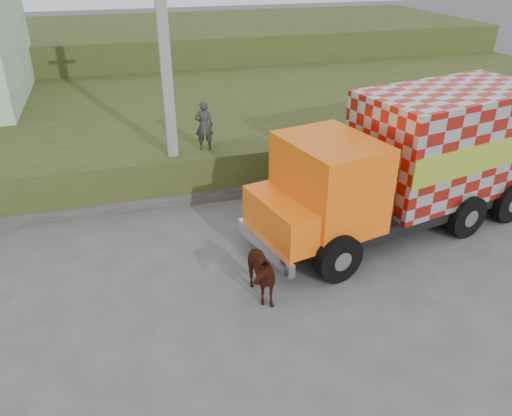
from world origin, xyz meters
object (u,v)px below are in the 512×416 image
object	(u,v)px
cargo_truck	(414,161)
pedestrian	(204,125)
utility_pole	(166,70)
cow	(256,272)

from	to	relation	value
cargo_truck	pedestrian	xyz separation A→B (m)	(-5.13, 3.67, 0.32)
utility_pole	pedestrian	size ratio (longest dim) A/B	5.19
cargo_truck	cow	distance (m)	5.69
pedestrian	utility_pole	bearing A→B (deg)	20.83
cargo_truck	pedestrian	size ratio (longest dim) A/B	5.75
utility_pole	cargo_truck	size ratio (longest dim) A/B	0.90
utility_pole	cow	world-z (taller)	utility_pole
utility_pole	cargo_truck	distance (m)	7.40
cargo_truck	utility_pole	bearing A→B (deg)	138.30
utility_pole	pedestrian	bearing A→B (deg)	10.86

